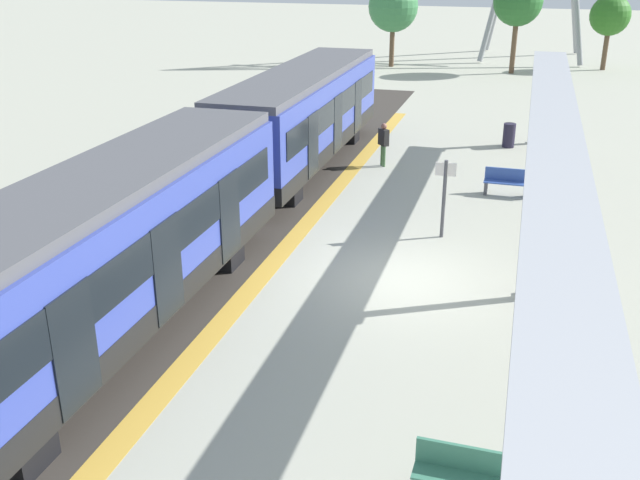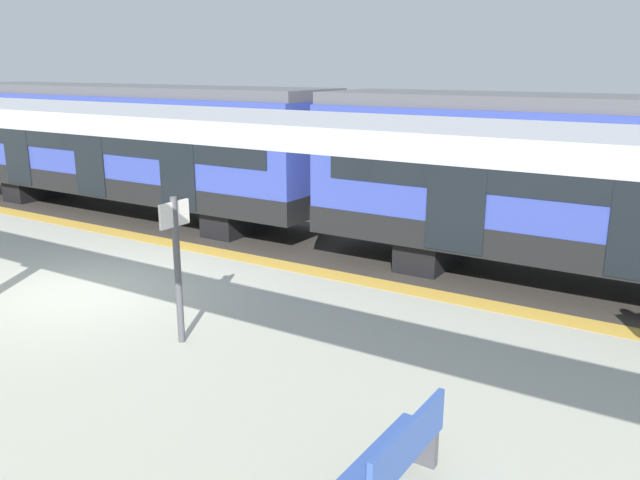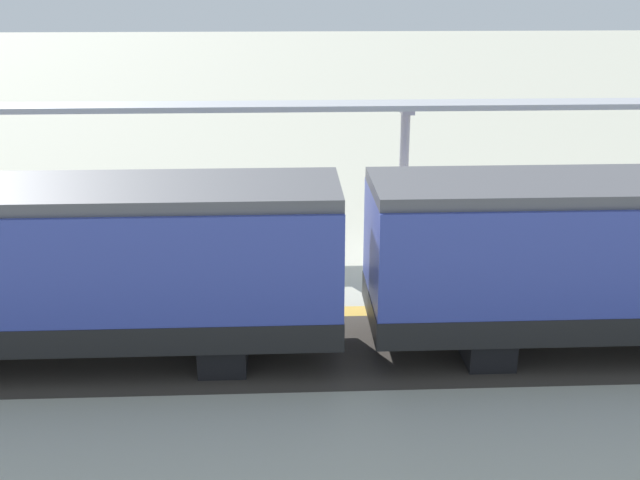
% 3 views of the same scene
% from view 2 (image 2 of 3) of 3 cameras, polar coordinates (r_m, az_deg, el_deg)
% --- Properties ---
extents(ground_plane, '(176.00, 176.00, 0.00)m').
position_cam_2_polar(ground_plane, '(12.45, -20.58, -4.45)').
color(ground_plane, '#ACAC99').
extents(tactile_edge_strip, '(0.53, 37.49, 0.01)m').
position_cam_2_polar(tactile_edge_strip, '(14.59, -10.18, -0.86)').
color(tactile_edge_strip, gold).
rests_on(tactile_edge_strip, ground).
extents(trackbed, '(3.20, 49.49, 0.01)m').
position_cam_2_polar(trackbed, '(15.96, -5.70, 0.69)').
color(trackbed, '#38332D').
rests_on(trackbed, ground).
extents(train_near_carriage, '(2.65, 12.50, 3.48)m').
position_cam_2_polar(train_near_carriage, '(18.60, -16.71, 7.92)').
color(train_near_carriage, '#33429E').
rests_on(train_near_carriage, ground).
extents(bench_mid_platform, '(1.51, 0.46, 0.86)m').
position_cam_2_polar(bench_mid_platform, '(6.36, 6.80, -18.68)').
color(bench_mid_platform, '#3453A1').
rests_on(bench_mid_platform, ground).
extents(platform_info_sign, '(0.56, 0.10, 2.20)m').
position_cam_2_polar(platform_info_sign, '(9.47, -12.59, -1.42)').
color(platform_info_sign, '#4C4C51').
rests_on(platform_info_sign, ground).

